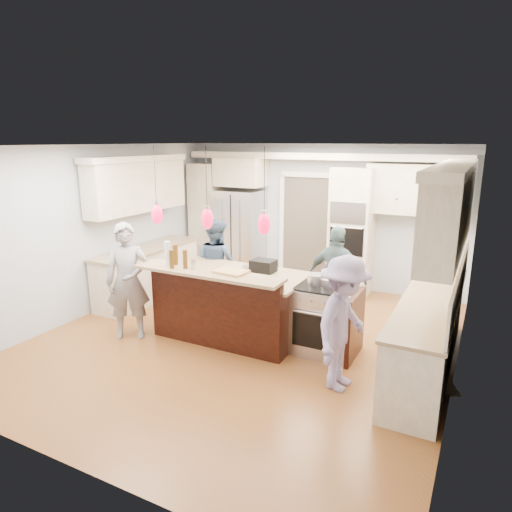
% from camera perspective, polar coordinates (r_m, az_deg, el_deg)
% --- Properties ---
extents(ground_plane, '(6.00, 6.00, 0.00)m').
position_cam_1_polar(ground_plane, '(6.64, -1.40, -10.34)').
color(ground_plane, '#A1682C').
rests_on(ground_plane, ground).
extents(room_shell, '(5.54, 6.04, 2.72)m').
position_cam_1_polar(room_shell, '(6.11, -1.51, 5.36)').
color(room_shell, '#B2BCC6').
rests_on(room_shell, ground).
extents(refrigerator, '(0.90, 0.70, 1.80)m').
position_cam_1_polar(refrigerator, '(9.28, -2.06, 2.70)').
color(refrigerator, '#B7B7BC').
rests_on(refrigerator, ground).
extents(oven_column, '(0.72, 0.69, 2.30)m').
position_cam_1_polar(oven_column, '(8.40, 11.87, 2.91)').
color(oven_column, '#F1E4C3').
rests_on(oven_column, ground).
extents(back_upper_cabinets, '(5.30, 0.61, 2.54)m').
position_cam_1_polar(back_upper_cabinets, '(8.90, 2.83, 7.22)').
color(back_upper_cabinets, '#F1E4C3').
rests_on(back_upper_cabinets, ground).
extents(right_counter_run, '(0.64, 3.10, 2.51)m').
position_cam_1_polar(right_counter_run, '(5.87, 21.58, -3.71)').
color(right_counter_run, '#F1E4C3').
rests_on(right_counter_run, ground).
extents(left_cabinets, '(0.64, 2.30, 2.51)m').
position_cam_1_polar(left_cabinets, '(8.28, -13.77, 1.97)').
color(left_cabinets, '#F1E4C3').
rests_on(left_cabinets, ground).
extents(kitchen_island, '(2.10, 1.46, 1.12)m').
position_cam_1_polar(kitchen_island, '(6.62, -3.01, -5.86)').
color(kitchen_island, black).
rests_on(kitchen_island, ground).
extents(island_range, '(0.82, 0.71, 0.92)m').
position_cam_1_polar(island_range, '(6.16, 8.87, -7.91)').
color(island_range, '#B7B7BC').
rests_on(island_range, ground).
extents(pendant_lights, '(1.75, 0.15, 1.03)m').
position_cam_1_polar(pendant_lights, '(5.80, -6.10, 4.67)').
color(pendant_lights, black).
rests_on(pendant_lights, ground).
extents(person_bar_end, '(0.73, 0.67, 1.67)m').
position_cam_1_polar(person_bar_end, '(6.68, -15.72, -3.06)').
color(person_bar_end, gray).
rests_on(person_bar_end, ground).
extents(person_far_left, '(0.87, 0.75, 1.53)m').
position_cam_1_polar(person_far_left, '(7.54, -4.98, -1.13)').
color(person_far_left, '#324861').
rests_on(person_far_left, ground).
extents(person_far_right, '(0.93, 0.43, 1.56)m').
position_cam_1_polar(person_far_right, '(6.89, 10.04, -2.69)').
color(person_far_right, '#486365').
rests_on(person_far_right, ground).
extents(person_range_side, '(0.68, 1.06, 1.56)m').
position_cam_1_polar(person_range_side, '(5.23, 10.87, -8.30)').
color(person_range_side, '#887BA6').
rests_on(person_range_side, ground).
extents(floor_rug, '(0.94, 1.09, 0.01)m').
position_cam_1_polar(floor_rug, '(6.05, 19.96, -13.80)').
color(floor_rug, olive).
rests_on(floor_rug, ground).
extents(water_bottle, '(0.10, 0.10, 0.34)m').
position_cam_1_polar(water_bottle, '(6.21, -10.96, 0.27)').
color(water_bottle, silver).
rests_on(water_bottle, kitchen_island).
extents(beer_bottle_a, '(0.08, 0.08, 0.28)m').
position_cam_1_polar(beer_bottle_a, '(6.28, -10.03, 0.18)').
color(beer_bottle_a, '#4F320E').
rests_on(beer_bottle_a, kitchen_island).
extents(beer_bottle_b, '(0.07, 0.07, 0.25)m').
position_cam_1_polar(beer_bottle_b, '(6.10, -10.52, -0.39)').
color(beer_bottle_b, '#4F320E').
rests_on(beer_bottle_b, kitchen_island).
extents(beer_bottle_c, '(0.08, 0.08, 0.25)m').
position_cam_1_polar(beer_bottle_c, '(6.07, -8.86, -0.40)').
color(beer_bottle_c, '#4F320E').
rests_on(beer_bottle_c, kitchen_island).
extents(drink_can, '(0.08, 0.08, 0.12)m').
position_cam_1_polar(drink_can, '(6.03, -7.81, -1.09)').
color(drink_can, '#B7B7BC').
rests_on(drink_can, kitchen_island).
extents(cutting_board, '(0.44, 0.33, 0.03)m').
position_cam_1_polar(cutting_board, '(5.83, -3.12, -1.97)').
color(cutting_board, tan).
rests_on(cutting_board, kitchen_island).
extents(pot_large, '(0.23, 0.23, 0.13)m').
position_cam_1_polar(pot_large, '(6.07, 7.51, -2.89)').
color(pot_large, '#B7B7BC').
rests_on(pot_large, island_range).
extents(pot_small, '(0.20, 0.20, 0.10)m').
position_cam_1_polar(pot_small, '(6.01, 8.98, -3.26)').
color(pot_small, '#B7B7BC').
rests_on(pot_small, island_range).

